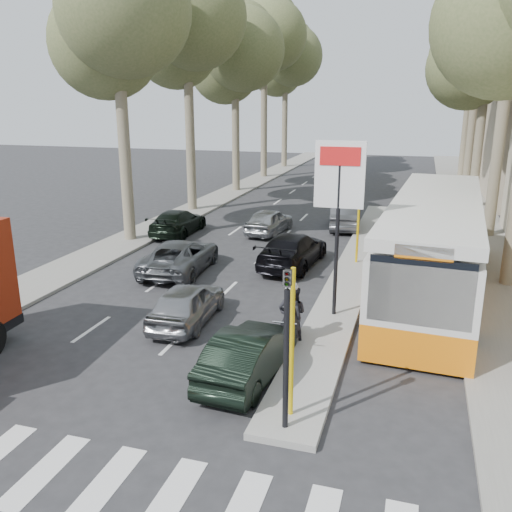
# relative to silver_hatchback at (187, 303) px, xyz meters

# --- Properties ---
(ground) EXTENTS (120.00, 120.00, 0.00)m
(ground) POSITION_rel_silver_hatchback_xyz_m (1.10, -3.35, -0.65)
(ground) COLOR #28282B
(ground) RESTS_ON ground
(sidewalk_right) EXTENTS (3.20, 70.00, 0.12)m
(sidewalk_right) POSITION_rel_silver_hatchback_xyz_m (9.70, 21.65, -0.59)
(sidewalk_right) COLOR gray
(sidewalk_right) RESTS_ON ground
(median_left) EXTENTS (2.40, 64.00, 0.12)m
(median_left) POSITION_rel_silver_hatchback_xyz_m (-6.90, 24.65, -0.59)
(median_left) COLOR gray
(median_left) RESTS_ON ground
(traffic_island) EXTENTS (1.50, 26.00, 0.16)m
(traffic_island) POSITION_rel_silver_hatchback_xyz_m (4.35, 7.65, -0.57)
(traffic_island) COLOR gray
(traffic_island) RESTS_ON ground
(billboard) EXTENTS (1.50, 12.10, 5.60)m
(billboard) POSITION_rel_silver_hatchback_xyz_m (4.35, 1.65, 3.06)
(billboard) COLOR yellow
(billboard) RESTS_ON ground
(traffic_light_island) EXTENTS (0.16, 0.41, 3.60)m
(traffic_light_island) POSITION_rel_silver_hatchback_xyz_m (4.35, -4.85, 1.84)
(traffic_light_island) COLOR black
(traffic_light_island) RESTS_ON ground
(tree_l_a) EXTENTS (7.40, 7.20, 14.10)m
(tree_l_a) POSITION_rel_silver_hatchback_xyz_m (-6.77, 8.76, 9.74)
(tree_l_a) COLOR #6B604C
(tree_l_a) RESTS_ON ground
(tree_l_b) EXTENTS (7.40, 7.20, 14.88)m
(tree_l_b) POSITION_rel_silver_hatchback_xyz_m (-6.87, 16.76, 10.43)
(tree_l_b) COLOR #6B604C
(tree_l_b) RESTS_ON ground
(tree_l_c) EXTENTS (7.40, 7.20, 13.71)m
(tree_l_c) POSITION_rel_silver_hatchback_xyz_m (-6.67, 24.76, 9.39)
(tree_l_c) COLOR #6B604C
(tree_l_c) RESTS_ON ground
(tree_l_d) EXTENTS (7.40, 7.20, 15.66)m
(tree_l_d) POSITION_rel_silver_hatchback_xyz_m (-6.77, 32.76, 11.11)
(tree_l_d) COLOR #6B604C
(tree_l_d) RESTS_ON ground
(tree_l_e) EXTENTS (7.40, 7.20, 14.49)m
(tree_l_e) POSITION_rel_silver_hatchback_xyz_m (-6.87, 40.76, 10.08)
(tree_l_e) COLOR #6B604C
(tree_l_e) RESTS_ON ground
(tree_r_c) EXTENTS (7.40, 7.20, 13.32)m
(tree_r_c) POSITION_rel_silver_hatchback_xyz_m (10.13, 22.76, 9.05)
(tree_r_c) COLOR #6B604C
(tree_r_c) RESTS_ON ground
(tree_r_d) EXTENTS (7.40, 7.20, 14.88)m
(tree_r_d) POSITION_rel_silver_hatchback_xyz_m (10.23, 30.76, 10.43)
(tree_r_d) COLOR #6B604C
(tree_r_d) RESTS_ON ground
(tree_r_e) EXTENTS (7.40, 7.20, 14.10)m
(tree_r_e) POSITION_rel_silver_hatchback_xyz_m (10.33, 38.76, 9.74)
(tree_r_e) COLOR #6B604C
(tree_r_e) RESTS_ON ground
(silver_hatchback) EXTENTS (1.70, 3.87, 1.29)m
(silver_hatchback) POSITION_rel_silver_hatchback_xyz_m (0.00, 0.00, 0.00)
(silver_hatchback) COLOR gray
(silver_hatchback) RESTS_ON ground
(dark_hatchback) EXTENTS (1.64, 4.02, 1.30)m
(dark_hatchback) POSITION_rel_silver_hatchback_xyz_m (2.90, -2.80, 0.00)
(dark_hatchback) COLOR black
(dark_hatchback) RESTS_ON ground
(queue_car_a) EXTENTS (2.55, 4.91, 1.32)m
(queue_car_a) POSITION_rel_silver_hatchback_xyz_m (-2.40, 4.75, 0.01)
(queue_car_a) COLOR #53565B
(queue_car_a) RESTS_ON ground
(queue_car_b) EXTENTS (2.39, 5.01, 1.41)m
(queue_car_b) POSITION_rel_silver_hatchback_xyz_m (1.78, 6.87, 0.06)
(queue_car_b) COLOR black
(queue_car_b) RESTS_ON ground
(queue_car_c) EXTENTS (1.96, 4.04, 1.33)m
(queue_car_c) POSITION_rel_silver_hatchback_xyz_m (-0.71, 12.16, 0.02)
(queue_car_c) COLOR #9A9DA1
(queue_car_c) RESTS_ON ground
(queue_car_d) EXTENTS (2.05, 4.47, 1.42)m
(queue_car_d) POSITION_rel_silver_hatchback_xyz_m (2.90, 14.48, 0.06)
(queue_car_d) COLOR #4A4C51
(queue_car_d) RESTS_ON ground
(queue_car_e) EXTENTS (1.95, 4.50, 1.29)m
(queue_car_e) POSITION_rel_silver_hatchback_xyz_m (-5.20, 10.61, -0.00)
(queue_car_e) COLOR black
(queue_car_e) RESTS_ON ground
(city_bus) EXTENTS (3.72, 13.37, 3.48)m
(city_bus) POSITION_rel_silver_hatchback_xyz_m (7.30, 5.19, 1.19)
(city_bus) COLOR orange
(city_bus) RESTS_ON ground
(motorcycle) EXTENTS (0.81, 2.24, 1.90)m
(motorcycle) POSITION_rel_silver_hatchback_xyz_m (3.49, -0.70, 0.22)
(motorcycle) COLOR black
(motorcycle) RESTS_ON ground
(pedestrian_near) EXTENTS (0.78, 1.22, 1.92)m
(pedestrian_near) POSITION_rel_silver_hatchback_xyz_m (8.42, 6.27, 0.43)
(pedestrian_near) COLOR #483854
(pedestrian_near) RESTS_ON sidewalk_right
(pedestrian_far) EXTENTS (1.18, 0.56, 1.80)m
(pedestrian_far) POSITION_rel_silver_hatchback_xyz_m (8.35, 8.45, 0.37)
(pedestrian_far) COLOR #615949
(pedestrian_far) RESTS_ON sidewalk_right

